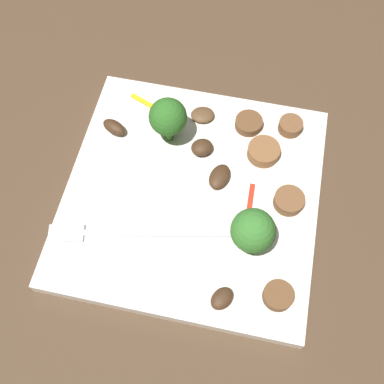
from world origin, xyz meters
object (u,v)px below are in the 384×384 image
object	(u,v)px
sausage_slice_0	(290,126)
sausage_slice_1	(278,296)
mushroom_0	(204,148)
mushroom_4	(222,298)
sausage_slice_2	(289,201)
pepper_strip_0	(150,105)
sausage_slice_4	(249,123)
plate	(192,195)
pepper_strip_1	(250,202)
sausage_slice_3	(264,152)
fork	(125,233)
broccoli_floret_1	(253,231)
broccoli_floret_0	(168,117)
mushroom_3	(219,177)
mushroom_1	(114,127)
mushroom_2	(203,115)

from	to	relation	value
sausage_slice_0	sausage_slice_1	bearing A→B (deg)	93.25
mushroom_0	mushroom_4	bearing A→B (deg)	107.11
sausage_slice_2	pepper_strip_0	world-z (taller)	sausage_slice_2
sausage_slice_4	pepper_strip_0	distance (m)	0.11
plate	pepper_strip_1	size ratio (longest dim) A/B	6.19
sausage_slice_1	sausage_slice_3	world-z (taller)	sausage_slice_3
fork	mushroom_0	world-z (taller)	mushroom_0
sausage_slice_0	pepper_strip_1	bearing A→B (deg)	73.53
sausage_slice_3	mushroom_4	size ratio (longest dim) A/B	1.42
broccoli_floret_1	mushroom_0	distance (m)	0.12
broccoli_floret_0	pepper_strip_0	world-z (taller)	broccoli_floret_0
sausage_slice_1	mushroom_3	distance (m)	0.13
broccoli_floret_1	pepper_strip_0	distance (m)	0.20
fork	pepper_strip_0	bearing A→B (deg)	-96.37
mushroom_1	pepper_strip_1	xyz separation A→B (m)	(-0.16, 0.06, -0.01)
sausage_slice_0	mushroom_1	world-z (taller)	same
sausage_slice_1	pepper_strip_0	bearing A→B (deg)	-47.87
sausage_slice_0	mushroom_1	xyz separation A→B (m)	(0.19, 0.04, 0.00)
sausage_slice_0	pepper_strip_0	xyz separation A→B (m)	(0.16, 0.00, -0.00)
sausage_slice_1	mushroom_0	distance (m)	0.17
sausage_slice_4	mushroom_0	distance (m)	0.06
broccoli_floret_1	sausage_slice_0	xyz separation A→B (m)	(-0.02, -0.14, -0.02)
plate	mushroom_3	distance (m)	0.03
sausage_slice_0	broccoli_floret_1	bearing A→B (deg)	80.83
plate	sausage_slice_0	xyz separation A→B (m)	(-0.09, -0.10, 0.01)
fork	sausage_slice_2	xyz separation A→B (m)	(-0.15, -0.07, 0.00)
pepper_strip_0	pepper_strip_1	world-z (taller)	same
broccoli_floret_1	sausage_slice_2	size ratio (longest dim) A/B	1.66
mushroom_2	pepper_strip_1	xyz separation A→B (m)	(-0.07, 0.09, -0.00)
broccoli_floret_1	mushroom_1	bearing A→B (deg)	-30.77
sausage_slice_4	mushroom_3	bearing A→B (deg)	75.10
sausage_slice_4	mushroom_3	xyz separation A→B (m)	(0.02, 0.07, 0.00)
sausage_slice_3	mushroom_0	world-z (taller)	same
pepper_strip_1	pepper_strip_0	bearing A→B (deg)	-36.57
mushroom_1	mushroom_0	bearing A→B (deg)	176.93
mushroom_2	mushroom_3	xyz separation A→B (m)	(-0.03, 0.07, 0.00)
mushroom_0	mushroom_2	size ratio (longest dim) A/B	0.90
fork	plate	bearing A→B (deg)	-144.39
sausage_slice_3	pepper_strip_1	world-z (taller)	sausage_slice_3
broccoli_floret_0	mushroom_1	xyz separation A→B (m)	(0.06, 0.00, -0.03)
sausage_slice_4	mushroom_3	distance (m)	0.08
sausage_slice_0	sausage_slice_3	xyz separation A→B (m)	(0.02, 0.04, 0.00)
sausage_slice_3	mushroom_0	xyz separation A→B (m)	(0.06, 0.01, 0.00)
plate	sausage_slice_0	distance (m)	0.13
sausage_slice_2	pepper_strip_1	bearing A→B (deg)	10.44
broccoli_floret_1	pepper_strip_1	world-z (taller)	broccoli_floret_1
broccoli_floret_0	mushroom_1	world-z (taller)	broccoli_floret_0
sausage_slice_2	sausage_slice_0	bearing A→B (deg)	-84.35
sausage_slice_0	sausage_slice_2	world-z (taller)	same
pepper_strip_1	plate	bearing A→B (deg)	0.64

